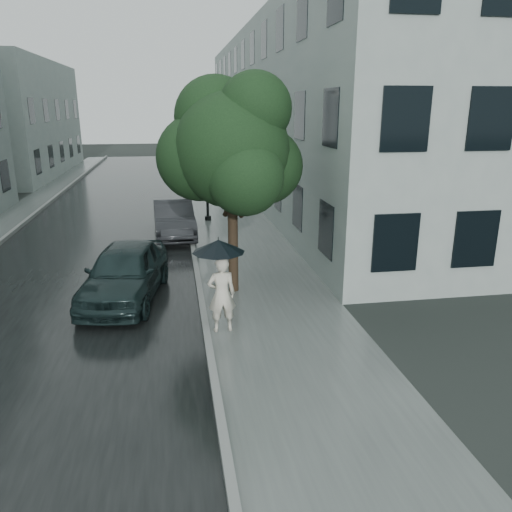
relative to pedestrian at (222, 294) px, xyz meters
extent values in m
plane|color=black|center=(1.20, -0.48, -0.88)|extent=(120.00, 120.00, 0.00)
cube|color=slate|center=(1.45, 11.52, -0.87)|extent=(3.50, 60.00, 0.01)
cube|color=slate|center=(-0.38, 11.52, -0.80)|extent=(0.15, 60.00, 0.15)
cube|color=black|center=(-3.88, 11.52, -0.88)|extent=(6.85, 60.00, 0.00)
cube|color=slate|center=(-7.37, 11.52, -0.80)|extent=(0.15, 60.00, 0.15)
cube|color=#95A39C|center=(6.70, 19.02, 3.62)|extent=(7.00, 36.00, 9.00)
cube|color=black|center=(3.22, 19.02, 3.62)|extent=(0.08, 32.40, 7.20)
cube|color=#95A39C|center=(-12.60, 29.52, 3.12)|extent=(7.00, 18.00, 8.00)
cube|color=black|center=(-9.12, 29.52, 3.12)|extent=(0.08, 16.20, 6.40)
imported|color=beige|center=(0.00, 0.00, 0.00)|extent=(0.67, 0.47, 1.74)
cylinder|color=black|center=(-0.05, -0.01, 0.56)|extent=(0.02, 0.02, 0.86)
cone|color=black|center=(-0.05, -0.01, 1.13)|extent=(1.43, 1.43, 0.28)
cylinder|color=black|center=(-0.05, -0.01, 1.29)|extent=(0.02, 0.02, 0.08)
cylinder|color=black|center=(-0.05, -0.01, 0.10)|extent=(0.03, 0.03, 0.06)
cylinder|color=#332619|center=(0.57, 2.52, 0.46)|extent=(0.27, 0.27, 2.68)
sphere|color=#1D3C1B|center=(0.57, 2.52, 2.94)|extent=(2.96, 2.96, 2.96)
sphere|color=#1D3C1B|center=(1.49, 2.86, 2.48)|extent=(2.04, 2.04, 2.04)
sphere|color=#1D3C1B|center=(-0.23, 2.98, 2.72)|extent=(2.28, 2.28, 2.28)
sphere|color=#1D3C1B|center=(0.79, 1.72, 2.36)|extent=(1.92, 1.92, 1.92)
sphere|color=#1D3C1B|center=(0.23, 3.20, 3.74)|extent=(2.16, 2.16, 2.16)
sphere|color=#1D3C1B|center=(1.13, 2.30, 3.96)|extent=(1.84, 1.84, 1.84)
cylinder|color=black|center=(0.50, 11.45, 1.86)|extent=(0.12, 0.12, 5.47)
cylinder|color=black|center=(0.50, 11.45, -0.78)|extent=(0.28, 0.28, 0.20)
cylinder|color=black|center=(0.26, 11.53, 4.60)|extent=(0.50, 0.23, 0.08)
sphere|color=silver|center=(-0.03, 11.61, 4.55)|extent=(0.32, 0.32, 0.32)
imported|color=black|center=(-2.30, 2.37, -0.13)|extent=(2.43, 4.56, 1.48)
imported|color=#222326|center=(-1.00, 8.86, -0.18)|extent=(1.69, 4.28, 1.38)
camera|label=1|loc=(-0.94, -10.36, 4.04)|focal=35.00mm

